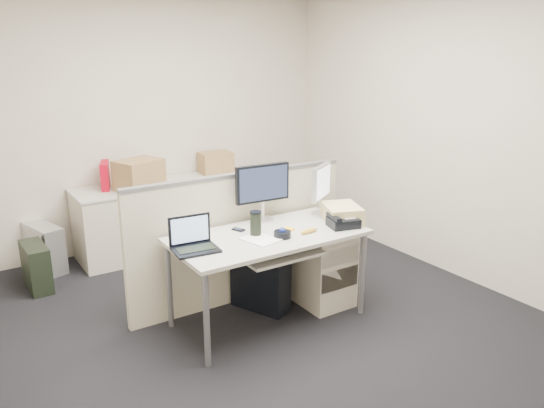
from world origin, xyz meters
TOP-DOWN VIEW (x-y plane):
  - floor at (0.00, 0.00)m, footprint 4.00×4.50m
  - wall_back at (0.00, 2.25)m, footprint 4.00×0.02m
  - wall_right at (2.00, 0.00)m, footprint 0.02×4.50m
  - desk at (0.00, 0.00)m, footprint 1.50×0.75m
  - keyboard_tray at (0.00, -0.18)m, footprint 0.62×0.32m
  - drawer_pedestal at (0.55, 0.05)m, footprint 0.40×0.55m
  - cubicle_partition at (0.00, 0.45)m, footprint 2.00×0.06m
  - back_counter at (0.00, 1.93)m, footprint 2.00×0.60m
  - monitor_main at (0.15, 0.32)m, footprint 0.49×0.22m
  - monitor_small at (0.65, 0.18)m, footprint 0.39×0.33m
  - laptop at (-0.62, -0.02)m, footprint 0.33×0.26m
  - trackball at (0.05, -0.12)m, footprint 0.14×0.14m
  - desk_phone at (0.60, -0.18)m, footprint 0.27×0.24m
  - paper_stack at (-0.12, -0.08)m, footprint 0.27×0.31m
  - sticky_pad at (0.18, 0.00)m, footprint 0.09×0.09m
  - travel_mug at (-0.10, 0.02)m, footprint 0.11×0.11m
  - banana at (0.28, -0.15)m, footprint 0.17×0.05m
  - cellphone at (-0.15, 0.20)m, footprint 0.09×0.11m
  - manila_folders at (0.69, -0.05)m, footprint 0.38×0.43m
  - keyboard at (-0.02, -0.14)m, footprint 0.41×0.17m
  - pc_tower_desk at (0.05, 0.20)m, footprint 0.37×0.52m
  - pc_tower_spare_dark at (-1.45, 1.63)m, footprint 0.20×0.46m
  - pc_tower_spare_silver at (-1.30, 2.03)m, footprint 0.32×0.53m
  - cardboard_box_left at (-0.38, 1.81)m, footprint 0.52×0.45m
  - cardboard_box_right at (0.60, 2.05)m, footprint 0.38×0.31m
  - red_binder at (-0.65, 2.03)m, footprint 0.17×0.32m

SIDE VIEW (x-z plane):
  - floor at x=0.00m, z-range -0.01..0.00m
  - pc_tower_spare_dark at x=-1.45m, z-range 0.00..0.42m
  - pc_tower_desk at x=0.05m, z-range 0.00..0.45m
  - pc_tower_spare_silver at x=-1.30m, z-range 0.00..0.46m
  - drawer_pedestal at x=0.55m, z-range 0.00..0.65m
  - back_counter at x=0.00m, z-range 0.00..0.72m
  - cubicle_partition at x=0.00m, z-range 0.00..1.10m
  - keyboard_tray at x=0.00m, z-range 0.61..0.63m
  - keyboard at x=-0.02m, z-range 0.63..0.65m
  - desk at x=0.00m, z-range 0.30..1.03m
  - paper_stack at x=-0.12m, z-range 0.73..0.74m
  - sticky_pad at x=0.18m, z-range 0.73..0.74m
  - cellphone at x=-0.15m, z-range 0.73..0.74m
  - banana at x=0.28m, z-range 0.73..0.77m
  - trackball at x=0.05m, z-range 0.73..0.78m
  - desk_phone at x=0.60m, z-range 0.73..0.80m
  - manila_folders at x=0.69m, z-range 0.73..0.86m
  - travel_mug at x=-0.10m, z-range 0.73..0.91m
  - laptop at x=-0.62m, z-range 0.73..0.96m
  - cardboard_box_right at x=0.60m, z-range 0.72..0.97m
  - red_binder at x=-0.65m, z-range 0.72..1.01m
  - cardboard_box_left at x=-0.38m, z-range 0.72..1.04m
  - monitor_small at x=0.65m, z-range 0.73..1.16m
  - monitor_main at x=0.15m, z-range 0.73..1.20m
  - wall_back at x=0.00m, z-range 0.00..2.70m
  - wall_right at x=2.00m, z-range 0.00..2.70m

